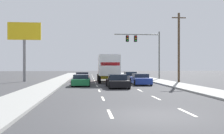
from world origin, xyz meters
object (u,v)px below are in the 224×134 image
object	(u,v)px
car_blue	(141,80)
traffic_signal_mast	(141,44)
car_red	(82,77)
car_green	(81,80)
car_black	(117,82)
car_gray	(130,76)
utility_pole_mid	(179,46)
box_truck	(108,67)
roadside_billboard	(24,39)

from	to	relation	value
car_blue	traffic_signal_mast	xyz separation A→B (m)	(2.41, 10.61, 4.97)
car_red	car_green	size ratio (longest dim) A/B	1.03
car_black	car_blue	distance (m)	4.62
car_gray	car_blue	xyz separation A→B (m)	(-0.18, -7.91, -0.02)
car_green	utility_pole_mid	bearing A→B (deg)	20.15
traffic_signal_mast	car_blue	bearing A→B (deg)	-102.78
car_blue	box_truck	bearing A→B (deg)	130.97
car_black	traffic_signal_mast	size ratio (longest dim) A/B	0.60
car_red	car_green	bearing A→B (deg)	-89.51
car_black	car_gray	bearing A→B (deg)	74.41
roadside_billboard	traffic_signal_mast	bearing A→B (deg)	13.75
utility_pole_mid	box_truck	bearing A→B (deg)	178.74
car_red	car_blue	world-z (taller)	car_red
box_truck	car_blue	world-z (taller)	box_truck
car_gray	roadside_billboard	distance (m)	15.22
car_red	car_blue	distance (m)	9.48
car_green	car_blue	size ratio (longest dim) A/B	1.01
box_truck	traffic_signal_mast	bearing A→B (deg)	49.95
car_red	box_truck	size ratio (longest dim) A/B	0.59
car_black	car_blue	size ratio (longest dim) A/B	1.04
box_truck	car_blue	distance (m)	5.23
box_truck	car_blue	size ratio (longest dim) A/B	1.77
roadside_billboard	car_black	bearing A→B (deg)	-42.20
car_green	car_gray	bearing A→B (deg)	52.77
car_gray	roadside_billboard	bearing A→B (deg)	-174.62
car_red	utility_pole_mid	distance (m)	13.31
car_green	traffic_signal_mast	size ratio (longest dim) A/B	0.59
car_black	car_gray	size ratio (longest dim) A/B	1.08
car_black	car_gray	world-z (taller)	car_black
car_red	car_black	world-z (taller)	car_black
car_red	car_black	xyz separation A→B (m)	(3.55, -10.35, -0.02)
box_truck	traffic_signal_mast	size ratio (longest dim) A/B	1.03
car_black	utility_pole_mid	bearing A→B (deg)	39.20
car_blue	utility_pole_mid	distance (m)	7.86
car_blue	car_green	bearing A→B (deg)	-172.34
utility_pole_mid	roadside_billboard	distance (m)	20.09
box_truck	car_green	bearing A→B (deg)	-124.23
box_truck	car_blue	xyz separation A→B (m)	(3.31, -3.81, -1.39)
car_black	box_truck	bearing A→B (deg)	92.34
utility_pole_mid	traffic_signal_mast	bearing A→B (deg)	115.40
car_green	box_truck	world-z (taller)	box_truck
car_red	car_green	distance (m)	7.71
traffic_signal_mast	utility_pole_mid	bearing A→B (deg)	-64.60
car_red	car_gray	bearing A→B (deg)	9.01
box_truck	car_gray	distance (m)	5.55
car_blue	utility_pole_mid	size ratio (longest dim) A/B	0.49
box_truck	utility_pole_mid	xyz separation A→B (m)	(9.03, -0.20, 2.59)
car_gray	car_red	bearing A→B (deg)	-170.99
box_truck	traffic_signal_mast	world-z (taller)	traffic_signal_mast
car_green	utility_pole_mid	size ratio (longest dim) A/B	0.49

